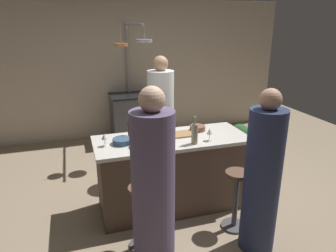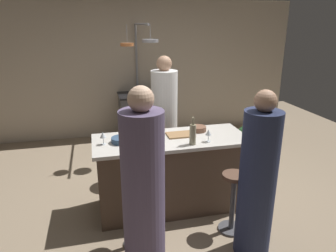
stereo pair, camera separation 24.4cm
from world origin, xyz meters
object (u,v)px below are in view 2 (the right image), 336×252
stove_range (140,117)px  mixing_bowl_blue (121,140)px  wine_bottle_red (145,128)px  mixing_bowl_wooden (198,129)px  chef (164,122)px  wine_glass_by_chef (103,135)px  pepper_mill (129,130)px  bar_stool_right (233,200)px  guest_left (143,194)px  guest_right (257,182)px  wine_bottle_rose (155,123)px  potted_plant (247,138)px  bar_stool_left (136,213)px  wine_bottle_white (193,134)px  cutting_board (180,135)px  wine_glass_near_left_guest (209,133)px  mixing_bowl_ceramic (139,142)px

stove_range → mixing_bowl_blue: size_ratio=4.15×
wine_bottle_red → mixing_bowl_wooden: wine_bottle_red is taller
chef → wine_glass_by_chef: bearing=-135.1°
pepper_mill → wine_bottle_red: wine_bottle_red is taller
stove_range → pepper_mill: (-0.47, -2.33, 0.56)m
wine_bottle_red → bar_stool_right: bearing=-39.9°
guest_left → guest_right: bearing=1.1°
pepper_mill → wine_bottle_rose: 0.37m
potted_plant → wine_bottle_rose: size_ratio=1.76×
bar_stool_right → guest_right: guest_right is taller
bar_stool_right → bar_stool_left: bearing=180.0°
potted_plant → wine_glass_by_chef: wine_glass_by_chef is taller
pepper_mill → mixing_bowl_wooden: (0.86, 0.05, -0.07)m
stove_range → wine_glass_by_chef: bearing=-107.4°
stove_range → wine_bottle_white: (0.18, -2.69, 0.57)m
pepper_mill → wine_bottle_red: 0.18m
pepper_mill → mixing_bowl_blue: 0.18m
chef → wine_glass_by_chef: chef is taller
chef → guest_left: 1.95m
chef → cutting_board: (0.01, -0.81, 0.10)m
bar_stool_right → mixing_bowl_wooden: (-0.14, 0.78, 0.55)m
bar_stool_left → wine_bottle_white: size_ratio=2.19×
potted_plant → wine_bottle_white: 2.20m
pepper_mill → wine_bottle_white: size_ratio=0.68×
chef → wine_glass_by_chef: 1.27m
wine_bottle_rose → wine_bottle_white: size_ratio=0.95×
wine_glass_near_left_guest → wine_glass_by_chef: (-1.15, 0.19, 0.00)m
wine_bottle_rose → wine_bottle_white: bearing=-57.7°
guest_left → wine_glass_near_left_guest: size_ratio=11.83×
wine_bottle_white → bar_stool_right: bearing=-47.7°
chef → bar_stool_right: 1.61m
stove_range → potted_plant: (1.64, -1.22, -0.15)m
wine_bottle_rose → mixing_bowl_blue: size_ratio=1.38×
mixing_bowl_blue → mixing_bowl_ceramic: bearing=-37.0°
guest_right → wine_bottle_rose: bearing=120.4°
chef → wine_glass_by_chef: (-0.89, -0.89, 0.19)m
stove_range → cutting_board: cutting_board is taller
bar_stool_left → pepper_mill: (0.04, 0.74, 0.63)m
mixing_bowl_wooden → guest_right: bearing=-80.0°
bar_stool_right → wine_bottle_red: wine_bottle_red is taller
wine_bottle_white → wine_glass_by_chef: bearing=166.8°
stove_range → potted_plant: 2.05m
guest_right → stove_range: bearing=99.8°
mixing_bowl_ceramic → potted_plant: bearing=34.0°
wine_bottle_white → wine_glass_near_left_guest: bearing=10.0°
guest_right → mixing_bowl_ceramic: bearing=140.1°
bar_stool_right → wine_glass_near_left_guest: (-0.15, 0.41, 0.63)m
guest_right → guest_left: guest_left is taller
wine_glass_near_left_guest → mixing_bowl_blue: size_ratio=0.68×
wine_bottle_rose → stove_range: bearing=86.6°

